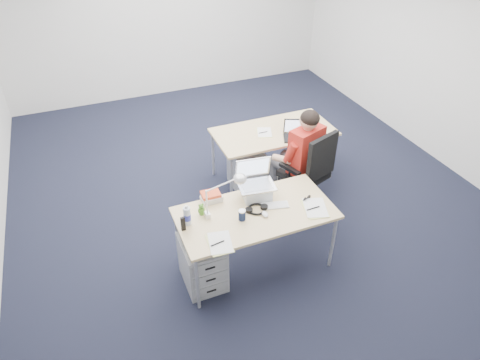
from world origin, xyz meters
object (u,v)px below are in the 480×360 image
silver_laptop (257,182)px  desk_near (255,215)px  office_chair (304,187)px  can_koozie (242,215)px  water_bottle (187,215)px  computer_mouse (265,214)px  seated_person (296,157)px  headphones (257,209)px  cordless_phone (183,224)px  desk_far (274,134)px  bear_figurine (201,209)px  sunglasses (307,198)px  book_stack (211,197)px  drawer_pedestal_near (203,262)px  dark_laptop (298,130)px  wireless_keyboard (275,205)px  far_cup (314,115)px  desk_lamp (220,196)px

silver_laptop → desk_near: bearing=-108.0°
office_chair → can_koozie: bearing=-167.3°
can_koozie → water_bottle: (-0.52, 0.14, 0.06)m
computer_mouse → office_chair: bearing=45.6°
seated_person → headphones: bearing=-157.1°
cordless_phone → office_chair: bearing=15.9°
desk_near → water_bottle: water_bottle is taller
water_bottle → desk_far: bearing=40.4°
computer_mouse → bear_figurine: bear_figurine is taller
office_chair → sunglasses: bearing=-139.1°
water_bottle → book_stack: water_bottle is taller
drawer_pedestal_near → cordless_phone: cordless_phone is taller
dark_laptop → desk_far: bearing=145.7°
seated_person → wireless_keyboard: 1.07m
headphones → sunglasses: size_ratio=2.08×
drawer_pedestal_near → can_koozie: bearing=-2.7°
cordless_phone → dark_laptop: size_ratio=0.45×
computer_mouse → far_cup: (1.51, 1.64, 0.03)m
headphones → bear_figurine: bear_figurine is taller
desk_near → can_koozie: size_ratio=13.75×
wireless_keyboard → book_stack: 0.67m
wireless_keyboard → desk_lamp: (-0.57, 0.10, 0.22)m
book_stack → cordless_phone: cordless_phone is taller
can_koozie → water_bottle: water_bottle is taller
headphones → cordless_phone: bearing=-174.4°
can_koozie → book_stack: (-0.18, 0.41, -0.01)m
cordless_phone → far_cup: 2.79m
dark_laptop → silver_laptop: bearing=-113.5°
silver_laptop → sunglasses: (0.48, -0.24, -0.19)m
seated_person → wireless_keyboard: (-0.69, -0.82, 0.06)m
seated_person → can_koozie: (-1.09, -0.89, 0.11)m
cordless_phone → desk_lamp: size_ratio=0.35×
bear_figurine → cordless_phone: size_ratio=0.86×
computer_mouse → can_koozie: bearing=178.4°
water_bottle → sunglasses: bearing=-4.6°
silver_laptop → dark_laptop: 1.34m
desk_far → dark_laptop: dark_laptop is taller
desk_near → drawer_pedestal_near: 0.73m
dark_laptop → computer_mouse: bearing=-106.3°
headphones → water_bottle: 0.72m
computer_mouse → cordless_phone: 0.82m
bear_figurine → cordless_phone: 0.28m
silver_laptop → book_stack: bearing=172.1°
water_bottle → bear_figurine: 0.20m
can_koozie → headphones: bearing=22.2°
desk_far → bear_figurine: size_ratio=11.92×
office_chair → desk_near: bearing=-165.2°
wireless_keyboard → sunglasses: sunglasses is taller
drawer_pedestal_near → computer_mouse: 0.82m
can_koozie → far_cup: bearing=42.7°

